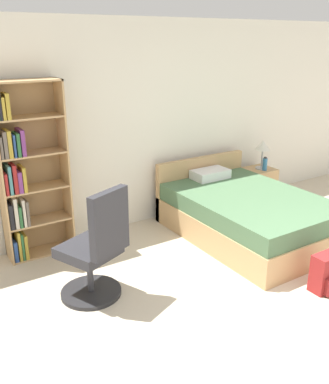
{
  "coord_description": "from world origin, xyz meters",
  "views": [
    {
      "loc": [
        -2.86,
        -1.5,
        2.35
      ],
      "look_at": [
        -0.64,
        1.98,
        0.86
      ],
      "focal_mm": 40.0,
      "sensor_mm": 36.0,
      "label": 1
    }
  ],
  "objects": [
    {
      "name": "water_bottle",
      "position": [
        1.65,
        2.82,
        0.6
      ],
      "size": [
        0.07,
        0.07,
        0.2
      ],
      "color": "teal",
      "rests_on": "nightstand"
    },
    {
      "name": "wall_back",
      "position": [
        0.0,
        3.23,
        1.3
      ],
      "size": [
        9.0,
        0.06,
        2.6
      ],
      "color": "silver",
      "rests_on": "ground_plane"
    },
    {
      "name": "office_chair",
      "position": [
        -1.5,
        1.82,
        0.49
      ],
      "size": [
        0.64,
        0.69,
        1.12
      ],
      "color": "#232326",
      "rests_on": "ground_plane"
    },
    {
      "name": "bed",
      "position": [
        0.65,
        2.12,
        0.28
      ],
      "size": [
        1.44,
        2.07,
        0.8
      ],
      "color": "tan",
      "rests_on": "ground_plane"
    },
    {
      "name": "bookshelf",
      "position": [
        -1.77,
        3.03,
        0.96
      ],
      "size": [
        0.73,
        0.3,
        1.96
      ],
      "color": "tan",
      "rests_on": "ground_plane"
    },
    {
      "name": "nightstand",
      "position": [
        1.66,
        2.92,
        0.25
      ],
      "size": [
        0.41,
        0.42,
        0.51
      ],
      "color": "tan",
      "rests_on": "ground_plane"
    },
    {
      "name": "backpack_red",
      "position": [
        0.45,
        0.73,
        0.18
      ],
      "size": [
        0.31,
        0.23,
        0.39
      ],
      "color": "maroon",
      "rests_on": "ground_plane"
    },
    {
      "name": "table_lamp",
      "position": [
        1.67,
        2.9,
        0.84
      ],
      "size": [
        0.21,
        0.21,
        0.43
      ],
      "color": "#B2B2B7",
      "rests_on": "nightstand"
    }
  ]
}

